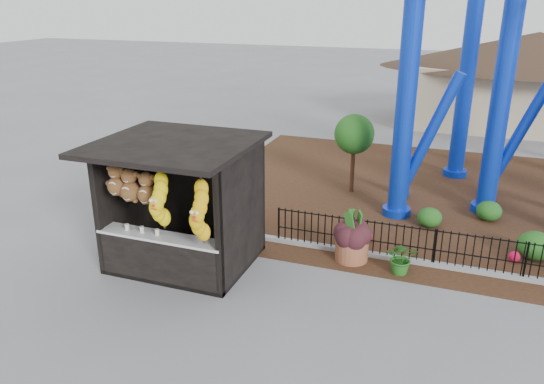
% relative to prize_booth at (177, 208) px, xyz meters
% --- Properties ---
extents(ground, '(120.00, 120.00, 0.00)m').
position_rel_prize_booth_xyz_m(ground, '(2.99, -0.90, -1.53)').
color(ground, slate).
rests_on(ground, ground).
extents(mulch_bed, '(18.00, 12.00, 0.02)m').
position_rel_prize_booth_xyz_m(mulch_bed, '(6.99, 7.10, -1.52)').
color(mulch_bed, '#331E11').
rests_on(mulch_bed, ground).
extents(curb, '(18.00, 0.18, 0.12)m').
position_rel_prize_booth_xyz_m(curb, '(6.99, 2.10, -1.47)').
color(curb, gray).
rests_on(curb, ground).
extents(prize_booth, '(3.50, 3.40, 3.12)m').
position_rel_prize_booth_xyz_m(prize_booth, '(0.00, 0.00, 0.00)').
color(prize_booth, black).
rests_on(prize_booth, ground).
extents(picket_fence, '(12.20, 0.06, 1.00)m').
position_rel_prize_booth_xyz_m(picket_fence, '(7.89, 2.10, -1.03)').
color(picket_fence, black).
rests_on(picket_fence, ground).
extents(terracotta_planter, '(0.93, 0.93, 0.59)m').
position_rel_prize_booth_xyz_m(terracotta_planter, '(3.83, 1.75, -1.24)').
color(terracotta_planter, brown).
rests_on(terracotta_planter, ground).
extents(planter_foliage, '(0.70, 0.70, 0.64)m').
position_rel_prize_booth_xyz_m(planter_foliage, '(3.83, 1.75, -0.62)').
color(planter_foliage, black).
rests_on(planter_foliage, terracotta_planter).
extents(potted_plant, '(0.82, 0.74, 0.82)m').
position_rel_prize_booth_xyz_m(potted_plant, '(5.09, 1.48, -1.12)').
color(potted_plant, '#275519').
rests_on(potted_plant, ground).
extents(landscaping, '(8.54, 3.15, 0.71)m').
position_rel_prize_booth_xyz_m(landscaping, '(8.13, 4.37, -1.23)').
color(landscaping, '#1E5218').
rests_on(landscaping, mulch_bed).
extents(pavilion, '(15.00, 15.00, 4.80)m').
position_rel_prize_booth_xyz_m(pavilion, '(8.99, 19.10, 1.53)').
color(pavilion, '#BFAD8C').
rests_on(pavilion, ground).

